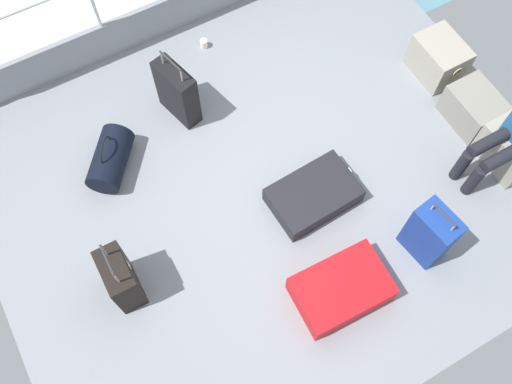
{
  "coord_description": "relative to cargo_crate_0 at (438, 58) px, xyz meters",
  "views": [
    {
      "loc": [
        1.98,
        -1.24,
        4.84
      ],
      "look_at": [
        0.12,
        -0.2,
        0.25
      ],
      "focal_mm": 39.38,
      "sensor_mm": 36.0,
      "label": 1
    }
  ],
  "objects": [
    {
      "name": "suitcase_4",
      "position": [
        -0.86,
        -2.54,
        0.12
      ],
      "size": [
        0.49,
        0.29,
        0.82
      ],
      "color": "black",
      "rests_on": "ground_plane"
    },
    {
      "name": "suitcase_2",
      "position": [
        1.52,
        -1.29,
        0.11
      ],
      "size": [
        0.41,
        0.3,
        0.75
      ],
      "color": "navy",
      "rests_on": "ground_plane"
    },
    {
      "name": "duffel_bag",
      "position": [
        -0.6,
        -3.39,
        -0.05
      ],
      "size": [
        0.66,
        0.62,
        0.46
      ],
      "color": "black",
      "rests_on": "ground_plane"
    },
    {
      "name": "suitcase_5",
      "position": [
        1.53,
        -2.17,
        -0.08
      ],
      "size": [
        0.56,
        0.81,
        0.26
      ],
      "color": "red",
      "rests_on": "ground_plane"
    },
    {
      "name": "ground_plane",
      "position": [
        0.3,
        -2.18,
        -0.24
      ],
      "size": [
        4.4,
        5.2,
        0.06
      ],
      "primitive_type": "cube",
      "color": "gray"
    },
    {
      "name": "cargo_crate_1",
      "position": [
        0.64,
        -0.05,
        -0.02
      ],
      "size": [
        0.57,
        0.4,
        0.37
      ],
      "color": "gray",
      "rests_on": "ground_plane"
    },
    {
      "name": "paper_cup",
      "position": [
        -1.48,
        -1.96,
        -0.16
      ],
      "size": [
        0.08,
        0.08,
        0.1
      ],
      "primitive_type": "cylinder",
      "color": "white",
      "rests_on": "ground_plane"
    },
    {
      "name": "gunwale_port",
      "position": [
        -1.87,
        -2.18,
        0.02
      ],
      "size": [
        0.06,
        5.2,
        0.45
      ],
      "primitive_type": "cube",
      "color": "gray",
      "rests_on": "ground_plane"
    },
    {
      "name": "suitcase_0",
      "position": [
        0.57,
        -3.76,
        0.08
      ],
      "size": [
        0.42,
        0.23,
        0.79
      ],
      "color": "black",
      "rests_on": "ground_plane"
    },
    {
      "name": "suitcase_3",
      "position": [
        0.65,
        -1.9,
        -0.11
      ],
      "size": [
        0.56,
        0.82,
        0.21
      ],
      "color": "black",
      "rests_on": "ground_plane"
    },
    {
      "name": "cargo_crate_0",
      "position": [
        0.0,
        0.0,
        0.0
      ],
      "size": [
        0.56,
        0.4,
        0.42
      ],
      "color": "#9E9989",
      "rests_on": "ground_plane"
    }
  ]
}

